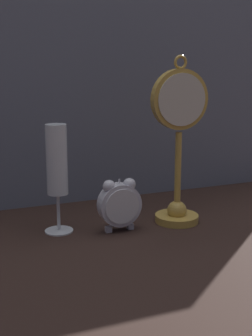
% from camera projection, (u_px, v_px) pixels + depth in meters
% --- Properties ---
extents(ground_plane, '(4.00, 4.00, 0.00)m').
position_uv_depth(ground_plane, '(142.00, 244.00, 0.91)').
color(ground_plane, black).
extents(fabric_backdrop_drape, '(1.34, 0.01, 0.59)m').
position_uv_depth(fabric_backdrop_drape, '(88.00, 83.00, 1.14)').
color(fabric_backdrop_drape, slate).
rests_on(fabric_backdrop_drape, ground_plane).
extents(pocket_watch_on_stand, '(0.13, 0.10, 0.36)m').
position_uv_depth(pocket_watch_on_stand, '(179.00, 148.00, 1.00)').
color(pocket_watch_on_stand, gold).
rests_on(pocket_watch_on_stand, ground_plane).
extents(alarm_clock_twin_bell, '(0.09, 0.03, 0.11)m').
position_uv_depth(alarm_clock_twin_bell, '(120.00, 202.00, 0.96)').
color(alarm_clock_twin_bell, silver).
rests_on(alarm_clock_twin_bell, ground_plane).
extents(champagne_flute, '(0.06, 0.06, 0.22)m').
position_uv_depth(champagne_flute, '(57.00, 167.00, 0.94)').
color(champagne_flute, silver).
rests_on(champagne_flute, ground_plane).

